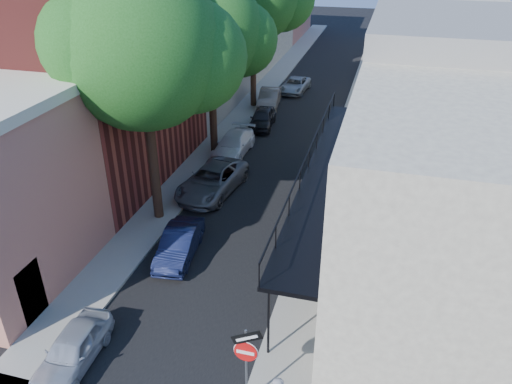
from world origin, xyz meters
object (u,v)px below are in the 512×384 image
Objects in this scene: parked_car_b at (179,244)px; parked_car_g at (295,85)px; sign_post at (246,355)px; parked_car_c at (212,180)px; oak_mid at (218,34)px; parked_car_d at (234,144)px; oak_near at (154,50)px; parked_car_e at (262,118)px; parked_car_f at (269,99)px; parked_car_a at (73,349)px.

parked_car_b is 0.91× the size of parked_car_g.
sign_post is 0.59× the size of parked_car_c.
oak_mid is (-6.58, 17.26, 5.02)m from sign_post.
parked_car_d is (-5.76, 17.13, -1.40)m from sign_post.
oak_near reaches higher than parked_car_b.
parked_car_e is 4.27m from parked_car_f.
parked_car_b is at bearing -93.09° from parked_car_e.
oak_mid reaches higher than parked_car_f.
parked_car_c is at bearing -95.00° from parked_car_f.
parked_car_f is at bearing 86.38° from parked_car_b.
oak_near is (-6.53, 9.29, 5.84)m from sign_post.
oak_near is 8.01m from parked_car_b.
parked_car_f is (0.82, 8.95, -6.38)m from oak_mid.
oak_near reaches higher than oak_mid.
parked_car_b is 0.85× the size of parked_car_d.
parked_car_e is (0.55, 21.85, 0.06)m from parked_car_a.
sign_post reaches higher than parked_car_g.
oak_near is 7.81m from parked_car_c.
oak_mid is at bearing -93.84° from parked_car_g.
oak_mid reaches higher than parked_car_d.
oak_near reaches higher than parked_car_f.
oak_near is 14.66m from parked_car_e.
sign_post is at bearing -54.91° from oak_near.
parked_car_a is at bearing -96.12° from parked_car_e.
oak_mid is at bearing 90.37° from oak_near.
parked_car_e is at bearing 85.94° from parked_car_a.
parked_car_a is 21.86m from parked_car_e.
oak_mid reaches higher than parked_car_e.
parked_car_b is at bearing -58.82° from oak_near.
parked_car_d is (0.00, 17.01, 0.05)m from parked_car_a.
parked_car_g is at bearing 83.14° from parked_car_b.
oak_mid reaches higher than parked_car_a.
parked_car_g is at bearing 81.60° from oak_mid.
parked_car_a is at bearing -105.35° from parked_car_b.
parked_car_c is at bearing 67.40° from oak_near.
parked_car_c is at bearing 113.79° from sign_post.
oak_near is 2.80× the size of parked_car_g.
parked_car_f is at bearing -100.11° from parked_car_g.
parked_car_a is at bearing -88.55° from parked_car_d.
parked_car_f is at bearing 92.76° from parked_car_e.
parked_car_c is 9.85m from parked_car_e.
parked_car_e is 8.66m from parked_car_g.
parked_car_b is at bearing -85.84° from parked_car_g.
parked_car_b is at bearing 78.50° from parked_car_a.
parked_car_b is 10.77m from parked_car_d.
sign_post reaches higher than parked_car_a.
parked_car_a is (0.82, -17.14, -6.47)m from oak_mid.
sign_post is 19.14m from oak_mid.
oak_near reaches higher than parked_car_c.
parked_car_g is at bearing 94.86° from parked_car_c.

